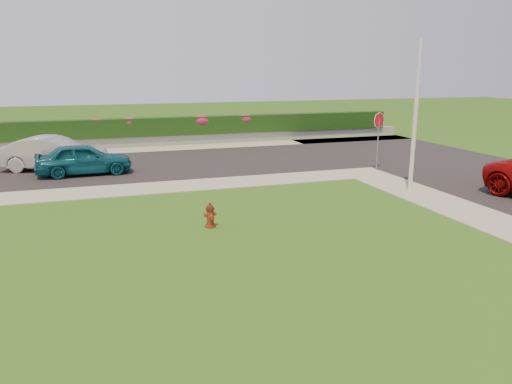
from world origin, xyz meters
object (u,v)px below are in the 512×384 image
object	(u,v)px
fire_hydrant	(210,216)
sedan_silver	(54,153)
sedan_teal	(84,159)
utility_pole	(415,118)
stop_sign	(379,127)

from	to	relation	value
fire_hydrant	sedan_silver	xyz separation A→B (m)	(-4.87, 10.53, 0.46)
fire_hydrant	sedan_silver	size ratio (longest dim) A/B	0.16
sedan_teal	fire_hydrant	bearing A→B (deg)	-161.34
sedan_silver	sedan_teal	bearing A→B (deg)	-119.32
sedan_silver	utility_pole	bearing A→B (deg)	-104.24
fire_hydrant	sedan_teal	size ratio (longest dim) A/B	0.18
fire_hydrant	utility_pole	bearing A→B (deg)	7.62
utility_pole	stop_sign	xyz separation A→B (m)	(0.97, 3.98, -0.80)
utility_pole	sedan_silver	bearing A→B (deg)	146.65
fire_hydrant	utility_pole	xyz separation A→B (m)	(8.25, 1.90, 2.46)
utility_pole	stop_sign	bearing A→B (deg)	76.29
sedan_teal	utility_pole	size ratio (longest dim) A/B	0.72
fire_hydrant	sedan_teal	xyz separation A→B (m)	(-3.56, 9.06, 0.38)
sedan_teal	stop_sign	xyz separation A→B (m)	(12.78, -3.17, 1.28)
sedan_teal	sedan_silver	size ratio (longest dim) A/B	0.86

